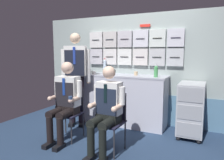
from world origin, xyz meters
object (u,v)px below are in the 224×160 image
(crew_member_standing, at_px, (76,70))
(water_bottle_clear, at_px, (156,71))
(service_trolley, at_px, (191,108))
(folding_chair_left, at_px, (71,107))
(crew_member_left, at_px, (65,98))
(coffee_cup_spare, at_px, (91,72))
(folding_chair_right, at_px, (112,115))
(crew_member_right, at_px, (106,107))

(crew_member_standing, xyz_separation_m, water_bottle_clear, (1.43, 0.37, 0.01))
(service_trolley, height_order, folding_chair_left, service_trolley)
(crew_member_left, distance_m, water_bottle_clear, 1.61)
(service_trolley, height_order, crew_member_standing, crew_member_standing)
(coffee_cup_spare, bearing_deg, crew_member_standing, -94.06)
(folding_chair_left, relative_size, folding_chair_right, 1.00)
(folding_chair_right, bearing_deg, crew_member_standing, 149.49)
(service_trolley, distance_m, water_bottle_clear, 0.85)
(crew_member_standing, bearing_deg, crew_member_right, -36.82)
(crew_member_left, xyz_separation_m, folding_chair_right, (0.79, 0.04, -0.18))
(service_trolley, height_order, crew_member_left, crew_member_left)
(folding_chair_right, xyz_separation_m, coffee_cup_spare, (-1.00, 1.10, 0.50))
(folding_chair_left, relative_size, crew_member_right, 0.68)
(folding_chair_left, height_order, coffee_cup_spare, coffee_cup_spare)
(water_bottle_clear, bearing_deg, service_trolley, 0.22)
(folding_chair_left, bearing_deg, crew_member_left, -86.99)
(service_trolley, relative_size, coffee_cup_spare, 13.28)
(crew_member_right, relative_size, coffee_cup_spare, 17.90)
(crew_member_right, xyz_separation_m, crew_member_standing, (-1.03, 0.77, 0.40))
(water_bottle_clear, xyz_separation_m, coffee_cup_spare, (-1.40, 0.12, -0.07))
(crew_member_left, xyz_separation_m, crew_member_right, (0.79, -0.12, -0.03))
(folding_chair_left, xyz_separation_m, crew_member_standing, (-0.24, 0.49, 0.56))
(crew_member_right, distance_m, coffee_cup_spare, 1.65)
(folding_chair_right, bearing_deg, crew_member_left, -177.10)
(service_trolley, distance_m, crew_member_standing, 2.15)
(service_trolley, bearing_deg, folding_chair_left, -154.41)
(service_trolley, bearing_deg, folding_chair_right, -135.57)
(crew_member_left, relative_size, crew_member_right, 1.03)
(service_trolley, relative_size, crew_member_standing, 0.51)
(crew_member_right, bearing_deg, folding_chair_left, 160.64)
(crew_member_left, xyz_separation_m, crew_member_standing, (-0.24, 0.65, 0.38))
(water_bottle_clear, distance_m, coffee_cup_spare, 1.41)
(folding_chair_left, height_order, crew_member_left, crew_member_left)
(folding_chair_left, xyz_separation_m, folding_chair_right, (0.80, -0.12, 0.00))
(folding_chair_left, bearing_deg, coffee_cup_spare, 101.52)
(folding_chair_right, relative_size, water_bottle_clear, 3.69)
(service_trolley, bearing_deg, coffee_cup_spare, 176.57)
(crew_member_standing, bearing_deg, folding_chair_left, -64.46)
(crew_member_right, bearing_deg, folding_chair_right, 88.08)
(crew_member_right, distance_m, water_bottle_clear, 1.28)
(folding_chair_right, distance_m, crew_member_standing, 1.33)
(folding_chair_left, relative_size, water_bottle_clear, 3.69)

